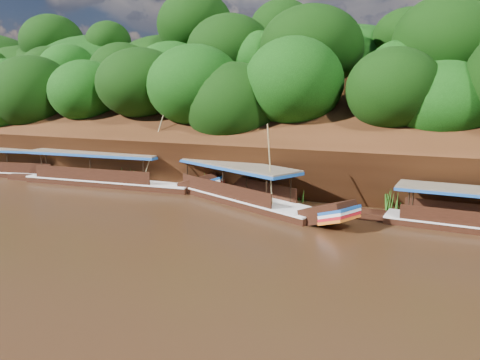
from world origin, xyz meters
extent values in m
plane|color=black|center=(0.00, 0.00, 0.00)|extent=(160.00, 160.00, 0.00)
cube|color=#321A0B|center=(0.00, 16.00, 3.50)|extent=(120.00, 16.12, 13.64)
cube|color=#321A0B|center=(0.00, 26.00, 0.00)|extent=(120.00, 24.00, 12.00)
ellipsoid|color=#16400A|center=(-30.00, 22.00, 9.00)|extent=(20.00, 10.00, 8.00)
ellipsoid|color=#16400A|center=(-6.00, 15.00, 3.50)|extent=(18.00, 8.00, 6.40)
ellipsoid|color=#16400A|center=(0.00, 23.00, 9.20)|extent=(24.00, 11.00, 8.40)
cube|color=black|center=(-1.98, 7.61, 0.00)|extent=(12.37, 7.44, 0.94)
cube|color=silver|center=(-1.98, 7.61, 0.45)|extent=(12.40, 7.50, 0.10)
cube|color=black|center=(4.43, 4.60, 0.73)|extent=(3.44, 2.83, 1.77)
cube|color=#174998|center=(5.14, 4.27, 1.05)|extent=(2.17, 2.29, 0.65)
cube|color=#B3131B|center=(5.14, 4.27, 0.69)|extent=(2.17, 2.29, 0.65)
cube|color=brown|center=(-2.69, 7.94, 2.53)|extent=(10.05, 6.59, 0.13)
cube|color=#174998|center=(-2.69, 7.94, 2.40)|extent=(10.05, 6.59, 0.19)
cylinder|color=tan|center=(0.60, 5.70, 3.01)|extent=(0.15, 1.21, 4.97)
cube|color=black|center=(-14.05, 8.87, 0.00)|extent=(14.51, 3.43, 0.98)
cube|color=silver|center=(-14.05, 8.87, 0.47)|extent=(14.52, 3.50, 0.11)
cube|color=black|center=(-5.98, 9.45, 0.76)|extent=(3.50, 2.04, 1.93)
cube|color=#174998|center=(-5.09, 9.52, 1.09)|extent=(1.89, 1.99, 0.72)
cube|color=#B3131B|center=(-5.09, 9.52, 0.72)|extent=(1.89, 1.99, 0.72)
cube|color=brown|center=(-14.94, 8.80, 2.62)|extent=(11.43, 3.56, 0.13)
cube|color=#174998|center=(-14.94, 8.80, 2.49)|extent=(11.43, 3.56, 0.20)
cylinder|color=tan|center=(-9.69, 8.97, 3.64)|extent=(1.44, 1.73, 5.96)
cube|color=black|center=(-23.61, 9.08, 0.00)|extent=(11.81, 4.46, 0.90)
cube|color=silver|center=(-23.61, 9.08, 0.43)|extent=(11.83, 4.53, 0.10)
cube|color=black|center=(-17.21, 10.38, 0.70)|extent=(3.03, 2.17, 1.66)
cube|color=#174998|center=(-16.50, 10.52, 1.00)|extent=(1.74, 1.97, 0.60)
cube|color=#B3131B|center=(-16.50, 10.52, 0.66)|extent=(1.74, 1.97, 0.60)
cube|color=brown|center=(-24.32, 8.94, 2.41)|extent=(9.41, 4.29, 0.12)
cube|color=#174998|center=(-24.32, 8.94, 2.29)|extent=(9.41, 4.29, 0.18)
cone|color=#255816|center=(-19.96, 9.67, 0.90)|extent=(1.50, 1.50, 1.80)
cone|color=#255816|center=(-12.51, 9.52, 0.96)|extent=(1.50, 1.50, 1.92)
cone|color=#255816|center=(-5.79, 9.50, 0.78)|extent=(1.50, 1.50, 1.56)
cone|color=#255816|center=(1.12, 10.00, 0.76)|extent=(1.50, 1.50, 1.53)
cone|color=#255816|center=(7.33, 9.36, 0.90)|extent=(1.50, 1.50, 1.80)
camera|label=1|loc=(10.05, -20.21, 7.37)|focal=35.00mm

